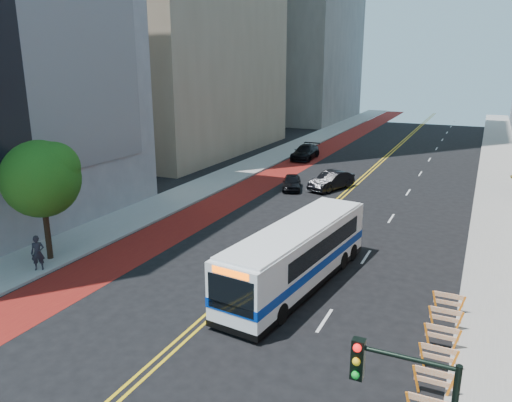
{
  "coord_description": "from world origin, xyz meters",
  "views": [
    {
      "loc": [
        10.24,
        -12.94,
        10.95
      ],
      "look_at": [
        0.58,
        8.0,
        4.4
      ],
      "focal_mm": 35.0,
      "sensor_mm": 36.0,
      "label": 1
    }
  ],
  "objects": [
    {
      "name": "ground",
      "position": [
        0.0,
        0.0,
        0.0
      ],
      "size": [
        160.0,
        160.0,
        0.0
      ],
      "primitive_type": "plane",
      "color": "black",
      "rests_on": "ground"
    },
    {
      "name": "transit_bus",
      "position": [
        2.47,
        8.87,
        1.66
      ],
      "size": [
        3.92,
        11.8,
        3.18
      ],
      "rotation": [
        0.0,
        0.0,
        -0.12
      ],
      "color": "white",
      "rests_on": "ground"
    },
    {
      "name": "sidewalk_right",
      "position": [
        12.0,
        30.0,
        0.07
      ],
      "size": [
        4.0,
        140.0,
        0.15
      ],
      "primitive_type": "cube",
      "color": "gray",
      "rests_on": "ground"
    },
    {
      "name": "center_line_inner",
      "position": [
        -0.18,
        30.0,
        0.0
      ],
      "size": [
        0.14,
        140.0,
        0.01
      ],
      "primitive_type": "cube",
      "color": "gold",
      "rests_on": "ground"
    },
    {
      "name": "car_a",
      "position": [
        -4.64,
        26.77,
        0.65
      ],
      "size": [
        2.68,
        4.11,
        1.3
      ],
      "primitive_type": "imported",
      "rotation": [
        0.0,
        0.0,
        0.33
      ],
      "color": "black",
      "rests_on": "ground"
    },
    {
      "name": "bus_lane_paint",
      "position": [
        -8.1,
        30.0,
        0.0
      ],
      "size": [
        3.6,
        140.0,
        0.01
      ],
      "primitive_type": "cube",
      "color": "#620E0F",
      "rests_on": "ground"
    },
    {
      "name": "construction_barriers",
      "position": [
        9.6,
        3.42,
        0.68
      ],
      "size": [
        1.42,
        10.91,
        1.0
      ],
      "color": "orange",
      "rests_on": "ground"
    },
    {
      "name": "pedestrian",
      "position": [
        -10.59,
        4.59,
        1.09
      ],
      "size": [
        0.82,
        0.77,
        1.88
      ],
      "primitive_type": "imported",
      "rotation": [
        0.0,
        0.0,
        0.64
      ],
      "color": "black",
      "rests_on": "sidewalk_left"
    },
    {
      "name": "lane_dashes",
      "position": [
        4.8,
        38.0,
        0.01
      ],
      "size": [
        0.14,
        98.2,
        0.01
      ],
      "color": "silver",
      "rests_on": "ground"
    },
    {
      "name": "street_tree",
      "position": [
        -11.24,
        6.04,
        4.91
      ],
      "size": [
        4.2,
        4.2,
        6.7
      ],
      "color": "black",
      "rests_on": "sidewalk_left"
    },
    {
      "name": "car_b",
      "position": [
        -1.5,
        28.23,
        0.79
      ],
      "size": [
        3.2,
        5.09,
        1.58
      ],
      "primitive_type": "imported",
      "rotation": [
        0.0,
        0.0,
        -0.34
      ],
      "color": "black",
      "rests_on": "ground"
    },
    {
      "name": "sidewalk_left",
      "position": [
        -12.0,
        30.0,
        0.07
      ],
      "size": [
        4.0,
        140.0,
        0.15
      ],
      "primitive_type": "cube",
      "color": "gray",
      "rests_on": "ground"
    },
    {
      "name": "car_c",
      "position": [
        -8.17,
        40.4,
        0.8
      ],
      "size": [
        2.42,
        5.58,
        1.6
      ],
      "primitive_type": "imported",
      "rotation": [
        0.0,
        0.0,
        0.03
      ],
      "color": "black",
      "rests_on": "ground"
    },
    {
      "name": "center_line_outer",
      "position": [
        0.18,
        30.0,
        0.0
      ],
      "size": [
        0.14,
        140.0,
        0.01
      ],
      "primitive_type": "cube",
      "color": "gold",
      "rests_on": "ground"
    }
  ]
}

